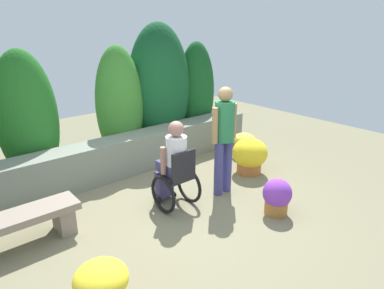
# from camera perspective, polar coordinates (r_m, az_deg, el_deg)

# --- Properties ---
(ground_plane) EXTENTS (12.18, 12.18, 0.00)m
(ground_plane) POSITION_cam_1_polar(r_m,az_deg,el_deg) (5.13, -2.26, -10.62)
(ground_plane) COLOR #787256
(stone_retaining_wall) EXTENTS (5.87, 0.49, 0.68)m
(stone_retaining_wall) POSITION_cam_1_polar(r_m,az_deg,el_deg) (6.23, -11.67, -1.86)
(stone_retaining_wall) COLOR gray
(stone_retaining_wall) RESTS_ON ground
(hedge_backdrop) EXTENTS (6.23, 1.05, 2.62)m
(hedge_backdrop) POSITION_cam_1_polar(r_m,az_deg,el_deg) (6.40, -16.83, 6.40)
(hedge_backdrop) COLOR #1F4F1B
(hedge_backdrop) RESTS_ON ground
(stone_bench) EXTENTS (1.59, 0.42, 0.44)m
(stone_bench) POSITION_cam_1_polar(r_m,az_deg,el_deg) (4.68, -28.06, -12.23)
(stone_bench) COLOR gray
(stone_bench) RESTS_ON ground
(person_in_wheelchair) EXTENTS (0.53, 0.66, 1.33)m
(person_in_wheelchair) POSITION_cam_1_polar(r_m,az_deg,el_deg) (4.92, -2.97, -3.89)
(person_in_wheelchair) COLOR black
(person_in_wheelchair) RESTS_ON ground
(person_standing_companion) EXTENTS (0.49, 0.30, 1.72)m
(person_standing_companion) POSITION_cam_1_polar(r_m,az_deg,el_deg) (5.20, 5.42, 1.75)
(person_standing_companion) COLOR #403F7A
(person_standing_companion) RESTS_ON ground
(flower_pot_purple_near) EXTENTS (0.41, 0.41, 0.53)m
(flower_pot_purple_near) POSITION_cam_1_polar(r_m,az_deg,el_deg) (5.02, 14.08, -8.48)
(flower_pot_purple_near) COLOR #A66932
(flower_pot_purple_near) RESTS_ON ground
(flower_pot_terracotta_by_wall) EXTENTS (0.51, 0.51, 0.54)m
(flower_pot_terracotta_by_wall) POSITION_cam_1_polar(r_m,az_deg,el_deg) (3.49, -14.93, -21.85)
(flower_pot_terracotta_by_wall) COLOR #494B40
(flower_pot_terracotta_by_wall) RESTS_ON ground
(flower_pot_red_accent) EXTENTS (0.64, 0.64, 0.65)m
(flower_pot_red_accent) POSITION_cam_1_polar(r_m,az_deg,el_deg) (6.22, 9.65, -1.84)
(flower_pot_red_accent) COLOR #B36730
(flower_pot_red_accent) RESTS_ON ground
(flower_pot_small_foreground) EXTENTS (0.47, 0.47, 0.48)m
(flower_pot_small_foreground) POSITION_cam_1_polar(r_m,az_deg,el_deg) (7.02, 8.70, 0.40)
(flower_pot_small_foreground) COLOR #BA4D3A
(flower_pot_small_foreground) RESTS_ON ground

